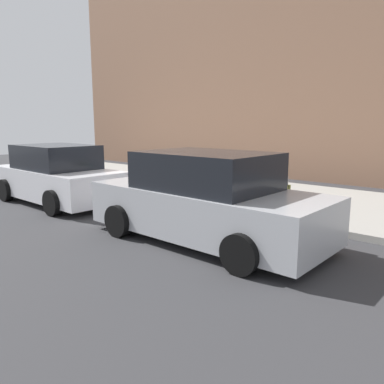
{
  "coord_description": "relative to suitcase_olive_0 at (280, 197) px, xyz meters",
  "views": [
    {
      "loc": [
        -8.17,
        7.37,
        2.22
      ],
      "look_at": [
        -2.25,
        0.55,
        0.58
      ],
      "focal_mm": 35.38,
      "sensor_mm": 36.0,
      "label": 1
    }
  ],
  "objects": [
    {
      "name": "building_facade_sidewalk_side",
      "position": [
        3.85,
        -7.21,
        6.13
      ],
      "size": [
        24.0,
        3.0,
        13.17
      ],
      "primitive_type": "cube",
      "color": "#936B51",
      "rests_on": "ground_plane"
    },
    {
      "name": "suitcase_silver_2",
      "position": [
        1.13,
        0.02,
        0.04
      ],
      "size": [
        0.46,
        0.21,
        0.91
      ],
      "color": "#9EA0A8",
      "rests_on": "sidewalk_curb"
    },
    {
      "name": "suitcase_red_6",
      "position": [
        3.24,
        0.12,
        -0.04
      ],
      "size": [
        0.44,
        0.23,
        0.85
      ],
      "color": "red",
      "rests_on": "sidewalk_curb"
    },
    {
      "name": "fire_hydrant",
      "position": [
        4.1,
        0.08,
        0.11
      ],
      "size": [
        0.39,
        0.21,
        0.81
      ],
      "color": "#D89E0C",
      "rests_on": "sidewalk_curb"
    },
    {
      "name": "parked_car_silver_0",
      "position": [
        0.07,
        2.82,
        0.34
      ],
      "size": [
        4.72,
        2.18,
        1.7
      ],
      "color": "#B2B5BA",
      "rests_on": "ground_plane"
    },
    {
      "name": "suitcase_olive_0",
      "position": [
        0.0,
        0.0,
        0.0
      ],
      "size": [
        0.43,
        0.24,
        0.86
      ],
      "color": "#59601E",
      "rests_on": "sidewalk_curb"
    },
    {
      "name": "suitcase_maroon_4",
      "position": [
        2.19,
        0.07,
        0.05
      ],
      "size": [
        0.36,
        0.25,
        0.99
      ],
      "color": "maroon",
      "rests_on": "sidewalk_curb"
    },
    {
      "name": "suitcase_navy_3",
      "position": [
        1.68,
        0.08,
        -0.04
      ],
      "size": [
        0.41,
        0.2,
        0.75
      ],
      "color": "navy",
      "rests_on": "sidewalk_curb"
    },
    {
      "name": "parked_car_white_1",
      "position": [
        5.45,
        2.82,
        0.31
      ],
      "size": [
        4.35,
        2.04,
        1.63
      ],
      "color": "silver",
      "rests_on": "ground_plane"
    },
    {
      "name": "suitcase_teal_1",
      "position": [
        0.56,
        0.01,
        -0.05
      ],
      "size": [
        0.45,
        0.23,
        0.79
      ],
      "color": "#0F606B",
      "rests_on": "sidewalk_curb"
    },
    {
      "name": "suitcase_black_5",
      "position": [
        2.69,
        0.12,
        0.02
      ],
      "size": [
        0.41,
        0.26,
        0.71
      ],
      "color": "black",
      "rests_on": "sidewalk_curb"
    },
    {
      "name": "ground_plane",
      "position": [
        3.85,
        0.92,
        -0.45
      ],
      "size": [
        40.0,
        40.0,
        0.0
      ],
      "primitive_type": "plane",
      "color": "#333335"
    },
    {
      "name": "bollard_post",
      "position": [
        4.7,
        0.23,
        0.11
      ],
      "size": [
        0.16,
        0.16,
        0.83
      ],
      "primitive_type": "cylinder",
      "color": "brown",
      "rests_on": "sidewalk_curb"
    },
    {
      "name": "sidewalk_curb",
      "position": [
        3.85,
        -1.58,
        -0.38
      ],
      "size": [
        18.0,
        5.0,
        0.14
      ],
      "primitive_type": "cube",
      "color": "#9E9B93",
      "rests_on": "ground_plane"
    }
  ]
}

